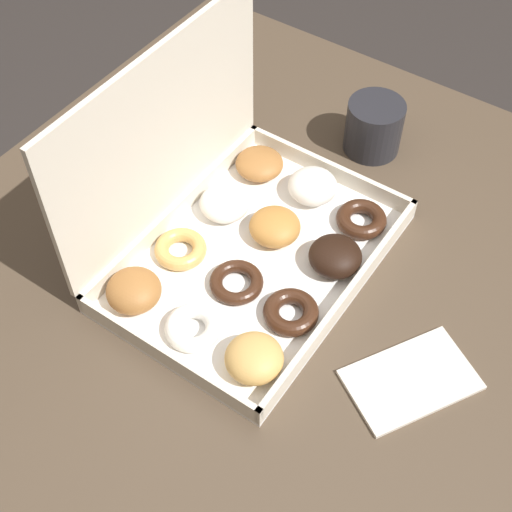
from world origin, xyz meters
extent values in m
plane|color=#2D2826|center=(0.00, 0.00, 0.00)|extent=(8.00, 8.00, 0.00)
cube|color=#4C3D2D|center=(0.00, 0.00, 0.76)|extent=(1.05, 0.99, 0.03)
cylinder|color=#4C3D2D|center=(0.48, 0.44, 0.37)|extent=(0.06, 0.06, 0.74)
cube|color=white|center=(0.01, 0.03, 0.78)|extent=(0.41, 0.29, 0.01)
cube|color=beige|center=(0.01, -0.11, 0.80)|extent=(0.41, 0.01, 0.03)
cube|color=beige|center=(0.01, 0.17, 0.80)|extent=(0.41, 0.01, 0.03)
cube|color=beige|center=(-0.20, 0.03, 0.80)|extent=(0.01, 0.29, 0.03)
cube|color=beige|center=(0.21, 0.03, 0.80)|extent=(0.01, 0.29, 0.03)
cube|color=beige|center=(0.01, 0.18, 0.94)|extent=(0.41, 0.01, 0.26)
ellipsoid|color=tan|center=(-0.14, -0.07, 0.80)|extent=(0.07, 0.07, 0.04)
torus|color=#381E11|center=(-0.05, -0.06, 0.79)|extent=(0.07, 0.07, 0.02)
ellipsoid|color=black|center=(0.06, -0.07, 0.80)|extent=(0.07, 0.07, 0.04)
torus|color=#381E11|center=(0.15, -0.06, 0.79)|extent=(0.07, 0.07, 0.02)
torus|color=white|center=(-0.14, 0.03, 0.79)|extent=(0.07, 0.07, 0.02)
torus|color=#381E11|center=(-0.05, 0.02, 0.79)|extent=(0.07, 0.07, 0.02)
ellipsoid|color=#B77A38|center=(0.06, 0.03, 0.80)|extent=(0.07, 0.07, 0.04)
ellipsoid|color=white|center=(0.16, 0.03, 0.80)|extent=(0.07, 0.07, 0.04)
ellipsoid|color=#9E6633|center=(-0.14, 0.12, 0.80)|extent=(0.07, 0.07, 0.04)
torus|color=tan|center=(-0.04, 0.12, 0.79)|extent=(0.07, 0.07, 0.02)
ellipsoid|color=white|center=(0.06, 0.12, 0.80)|extent=(0.07, 0.07, 0.04)
ellipsoid|color=#9E6633|center=(0.16, 0.13, 0.80)|extent=(0.07, 0.07, 0.03)
cylinder|color=#232328|center=(0.31, 0.01, 0.82)|extent=(0.09, 0.09, 0.09)
cylinder|color=black|center=(0.31, 0.01, 0.86)|extent=(0.07, 0.07, 0.01)
cube|color=silver|center=(-0.04, -0.24, 0.78)|extent=(0.19, 0.17, 0.01)
camera|label=1|loc=(-0.51, -0.33, 1.58)|focal=50.00mm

